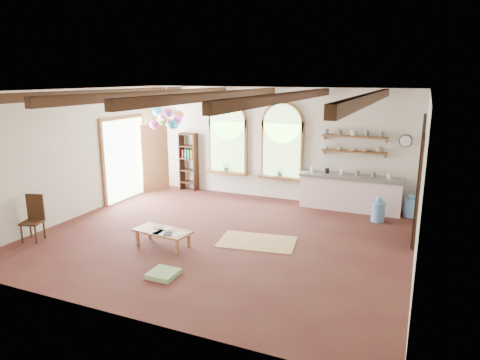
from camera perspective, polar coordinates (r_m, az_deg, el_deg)
The scene contains 27 objects.
floor at distance 9.62m, azimuth -2.62°, elevation -7.59°, with size 8.00×8.00×0.00m, color #4E2820.
ceiling_beams at distance 8.98m, azimuth -2.83°, elevation 11.18°, with size 6.20×6.80×0.18m, color #351A11, non-canonical shape.
window_left at distance 12.80m, azimuth -1.65°, elevation 5.31°, with size 1.30×0.28×2.20m.
window_right at distance 12.19m, azimuth 5.64°, elevation 4.83°, with size 1.30×0.28×2.20m.
left_doorway at distance 12.85m, azimuth -15.14°, elevation 2.69°, with size 0.10×1.90×2.50m, color brown.
right_doorway at distance 9.85m, azimuth 22.60°, elevation -1.43°, with size 0.10×1.30×2.40m, color black.
kitchen_counter at distance 11.77m, azimuth 14.48°, elevation -1.62°, with size 2.68×0.62×0.94m.
wall_shelf_lower at distance 11.72m, azimuth 14.93°, elevation 3.67°, with size 1.70×0.24×0.04m, color brown.
wall_shelf_upper at distance 11.66m, azimuth 15.05°, elevation 5.61°, with size 1.70×0.24×0.04m, color brown.
wall_clock at distance 11.63m, azimuth 21.20°, elevation 4.89°, with size 0.32×0.32×0.04m, color black.
bookshelf at distance 13.43m, azimuth -6.86°, elevation 2.44°, with size 0.53×0.32×1.80m.
coffee_table at distance 9.18m, azimuth -10.29°, elevation -6.83°, with size 1.28×0.69×0.35m.
side_chair at distance 10.37m, azimuth -25.85°, elevation -5.73°, with size 0.49×0.49×1.00m.
floor_mat at distance 9.33m, azimuth 2.31°, elevation -8.23°, with size 1.62×1.00×0.02m, color tan.
floor_cushion at distance 7.95m, azimuth -10.19°, elevation -12.21°, with size 0.49×0.49×0.09m, color #80A06E.
water_jug_a at distance 11.07m, azimuth 17.93°, elevation -3.90°, with size 0.33×0.33×0.64m.
water_jug_b at distance 11.71m, azimuth 21.78°, elevation -3.32°, with size 0.32×0.32×0.61m.
balloon_cluster at distance 12.39m, azimuth -9.67°, elevation 8.13°, with size 0.80×0.88×1.16m.
table_book at distance 9.34m, azimuth -11.30°, elevation -6.18°, with size 0.17×0.24×0.02m, color olive.
tablet at distance 8.93m, azimuth -9.58°, elevation -7.07°, with size 0.17×0.24×0.01m, color black.
potted_plant_left at distance 12.85m, azimuth -1.82°, elevation 1.79°, with size 0.27×0.23×0.30m, color #598C4C.
potted_plant_right at distance 12.24m, azimuth 5.41°, elevation 1.14°, with size 0.27×0.23×0.30m, color #598C4C.
shelf_cup_a at distance 11.84m, azimuth 11.36°, elevation 4.30°, with size 0.12×0.10×0.10m, color white.
shelf_cup_b at distance 11.77m, azimuth 13.03°, elevation 4.15°, with size 0.10×0.10×0.09m, color beige.
shelf_bowl_a at distance 11.72m, azimuth 14.71°, elevation 3.92°, with size 0.22×0.22×0.05m, color beige.
shelf_bowl_b at distance 11.67m, azimuth 16.40°, elevation 3.79°, with size 0.20×0.20×0.06m, color #8C664C.
shelf_vase at distance 11.63m, azimuth 18.14°, elevation 3.96°, with size 0.18×0.18×0.19m, color slate.
Camera 1 is at (3.95, -8.06, 3.48)m, focal length 32.00 mm.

